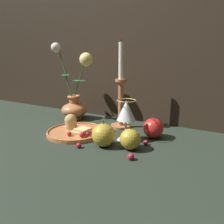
{
  "coord_description": "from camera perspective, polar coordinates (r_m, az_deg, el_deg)",
  "views": [
    {
      "loc": [
        0.48,
        -0.65,
        0.29
      ],
      "look_at": [
        0.1,
        0.01,
        0.1
      ],
      "focal_mm": 35.0,
      "sensor_mm": 36.0,
      "label": 1
    }
  ],
  "objects": [
    {
      "name": "ground_plane",
      "position": [
        0.86,
        -6.25,
        -5.81
      ],
      "size": [
        2.4,
        2.4,
        0.0
      ],
      "primitive_type": "plane",
      "color": "#232D23",
      "rests_on": "ground"
    },
    {
      "name": "vase",
      "position": [
        1.05,
        -9.68,
        3.52
      ],
      "size": [
        0.21,
        0.12,
        0.36
      ],
      "color": "#B77042",
      "rests_on": "ground_plane"
    },
    {
      "name": "plate_with_pastries",
      "position": [
        0.87,
        -9.53,
        -4.61
      ],
      "size": [
        0.22,
        0.22,
        0.07
      ],
      "color": "#B77042",
      "rests_on": "ground_plane"
    },
    {
      "name": "wine_glass",
      "position": [
        0.77,
        3.73,
        -0.01
      ],
      "size": [
        0.07,
        0.07,
        0.15
      ],
      "color": "silver",
      "rests_on": "ground_plane"
    },
    {
      "name": "candlestick",
      "position": [
        0.91,
        2.32,
        3.74
      ],
      "size": [
        0.09,
        0.09,
        0.36
      ],
      "color": "#B77042",
      "rests_on": "ground_plane"
    },
    {
      "name": "apple_beside_vase",
      "position": [
        0.82,
        10.72,
        -4.14
      ],
      "size": [
        0.07,
        0.07,
        0.09
      ],
      "color": "red",
      "rests_on": "ground_plane"
    },
    {
      "name": "apple_near_glass",
      "position": [
        0.71,
        4.8,
        -7.08
      ],
      "size": [
        0.07,
        0.07,
        0.08
      ],
      "color": "#B2932D",
      "rests_on": "ground_plane"
    },
    {
      "name": "apple_at_table_edge",
      "position": [
        0.73,
        -2.21,
        -6.03
      ],
      "size": [
        0.08,
        0.08,
        0.09
      ],
      "color": "#B2932D",
      "rests_on": "ground_plane"
    },
    {
      "name": "berry_near_plate",
      "position": [
        0.65,
        4.94,
        -11.53
      ],
      "size": [
        0.02,
        0.02,
        0.02
      ],
      "primitive_type": "sphere",
      "color": "#AD192D",
      "rests_on": "ground_plane"
    },
    {
      "name": "berry_front_center",
      "position": [
        0.74,
        -8.68,
        -8.63
      ],
      "size": [
        0.02,
        0.02,
        0.02
      ],
      "primitive_type": "sphere",
      "color": "#AD192D",
      "rests_on": "ground_plane"
    },
    {
      "name": "berry_by_glass_stem",
      "position": [
        0.88,
        -0.46,
        -4.56
      ],
      "size": [
        0.02,
        0.02,
        0.02
      ],
      "primitive_type": "sphere",
      "color": "#AD192D",
      "rests_on": "ground_plane"
    },
    {
      "name": "berry_under_candlestick",
      "position": [
        0.76,
        8.79,
        -7.93
      ],
      "size": [
        0.02,
        0.02,
        0.02
      ],
      "primitive_type": "sphere",
      "color": "#AD192D",
      "rests_on": "ground_plane"
    }
  ]
}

